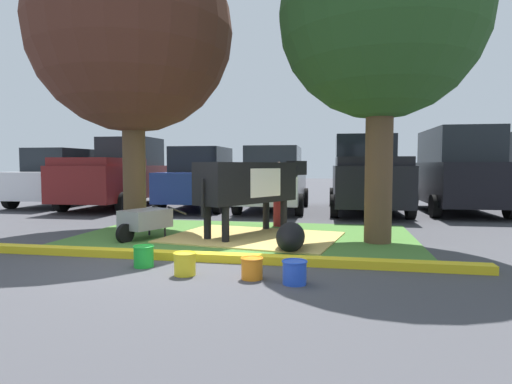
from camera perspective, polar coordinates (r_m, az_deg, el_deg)
ground_plane at (r=6.68m, az=-9.97°, el=-8.96°), size 80.00×80.00×0.00m
grass_island at (r=8.74m, az=-1.60°, el=-5.86°), size 6.69×4.20×0.02m
curb_yellow at (r=6.59m, az=-5.94°, el=-8.56°), size 7.89×0.24×0.12m
hay_bedding at (r=8.50m, az=-0.39°, el=-6.02°), size 3.57×2.92×0.04m
shade_tree_left at (r=10.31m, az=-16.11°, el=19.63°), size 4.36×4.36×6.52m
shade_tree_right at (r=8.61m, az=16.26°, el=21.30°), size 3.69×3.69×5.96m
cow_holstein at (r=8.69m, az=-0.63°, el=1.22°), size 1.95×2.87×1.54m
calf_lying at (r=7.33m, az=4.59°, el=-5.89°), size 0.54×1.31×0.48m
person_handler at (r=10.03m, az=3.06°, el=-0.07°), size 0.49×0.34×1.51m
wheelbarrow at (r=8.63m, az=-14.53°, el=-3.57°), size 1.01×1.59×0.63m
bucket_green at (r=6.38m, az=-14.64°, el=-8.17°), size 0.30×0.30×0.30m
bucket_yellow at (r=5.80m, az=-9.39°, el=-9.28°), size 0.31×0.31×0.30m
bucket_orange at (r=5.55m, az=-0.54°, el=-9.97°), size 0.30×0.30×0.28m
bucket_blue at (r=5.33m, az=5.12°, el=-10.45°), size 0.31×0.31×0.29m
hatchback_white at (r=16.90m, az=-24.35°, el=1.72°), size 2.12×4.45×2.02m
pickup_truck_maroon at (r=15.60m, az=-17.53°, el=2.22°), size 2.34×5.45×2.42m
sedan_blue at (r=14.36m, az=-7.17°, el=1.74°), size 2.12×4.45×2.02m
sedan_silver at (r=13.69m, az=2.40°, el=1.67°), size 2.12×4.45×2.02m
pickup_truck_black at (r=13.85m, az=14.39°, el=2.12°), size 2.34×5.45×2.42m
suv_black at (r=14.34m, az=25.04°, el=2.56°), size 2.22×4.65×2.52m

